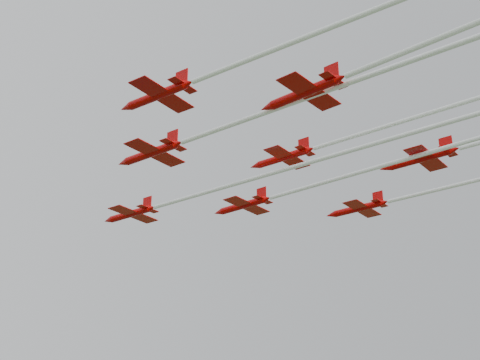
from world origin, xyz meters
TOP-DOWN VIEW (x-y plane):
  - jet_lead at (-3.59, 2.05)m, footprint 18.59×61.41m
  - jet_row2_left at (-11.11, -17.51)m, footprint 19.46×65.86m
  - jet_row2_right at (10.71, -10.18)m, footprint 17.41×65.82m
  - jet_row3_left at (-17.75, -29.89)m, footprint 20.33×63.91m
  - jet_row3_mid at (3.40, -21.91)m, footprint 15.47×51.45m
  - jet_row3_right at (26.74, -17.55)m, footprint 17.06×58.24m
  - jet_row4_left at (-7.38, -41.87)m, footprint 15.62×65.39m

SIDE VIEW (x-z plane):
  - jet_lead at x=-3.59m, z-range 51.76..54.40m
  - jet_row4_left at x=-7.38m, z-range 53.48..56.22m
  - jet_row2_left at x=-11.11m, z-range 53.47..56.24m
  - jet_row2_right at x=10.71m, z-range 53.57..56.28m
  - jet_row3_right at x=26.74m, z-range 53.94..56.61m
  - jet_row3_mid at x=3.40m, z-range 54.24..56.72m
  - jet_row3_left at x=-17.75m, z-range 54.22..56.82m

